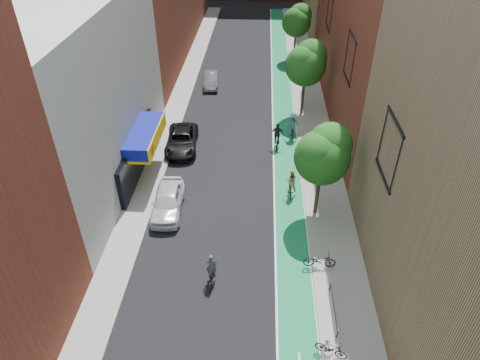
# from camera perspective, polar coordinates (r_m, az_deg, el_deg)

# --- Properties ---
(ground) EXTENTS (160.00, 160.00, 0.00)m
(ground) POSITION_cam_1_polar(r_m,az_deg,el_deg) (21.54, -3.58, -21.53)
(ground) COLOR black
(ground) RESTS_ON ground
(bike_lane) EXTENTS (2.00, 68.00, 0.01)m
(bike_lane) POSITION_cam_1_polar(r_m,az_deg,el_deg) (41.64, 5.75, 10.07)
(bike_lane) COLOR #157A46
(bike_lane) RESTS_ON ground
(sidewalk_left) EXTENTS (2.00, 68.00, 0.15)m
(sidewalk_left) POSITION_cam_1_polar(r_m,az_deg,el_deg) (42.29, -8.13, 10.42)
(sidewalk_left) COLOR gray
(sidewalk_left) RESTS_ON ground
(sidewalk_right) EXTENTS (3.00, 68.00, 0.15)m
(sidewalk_right) POSITION_cam_1_polar(r_m,az_deg,el_deg) (41.82, 9.23, 10.00)
(sidewalk_right) COLOR gray
(sidewalk_right) RESTS_ON ground
(building_left_white) EXTENTS (8.00, 20.00, 12.00)m
(building_left_white) POSITION_cam_1_polar(r_m,az_deg,el_deg) (30.97, -22.18, 10.27)
(building_left_white) COLOR silver
(building_left_white) RESTS_ON ground
(tree_near) EXTENTS (3.40, 3.36, 6.42)m
(tree_near) POSITION_cam_1_polar(r_m,az_deg,el_deg) (25.62, 11.07, 3.53)
(tree_near) COLOR #332619
(tree_near) RESTS_ON ground
(tree_mid) EXTENTS (3.55, 3.53, 6.74)m
(tree_mid) POSITION_cam_1_polar(r_m,az_deg,el_deg) (38.03, 8.85, 15.26)
(tree_mid) COLOR #332619
(tree_mid) RESTS_ON ground
(tree_far) EXTENTS (3.30, 3.25, 6.21)m
(tree_far) POSITION_cam_1_polar(r_m,az_deg,el_deg) (51.43, 7.61, 20.41)
(tree_far) COLOR #332619
(tree_far) RESTS_ON ground
(parked_car_white) EXTENTS (2.11, 4.75, 1.59)m
(parked_car_white) POSITION_cam_1_polar(r_m,az_deg,el_deg) (28.07, -9.62, -2.75)
(parked_car_white) COLOR silver
(parked_car_white) RESTS_ON ground
(parked_car_black) EXTENTS (2.74, 5.30, 1.43)m
(parked_car_black) POSITION_cam_1_polar(r_m,az_deg,el_deg) (34.42, -7.78, 5.28)
(parked_car_black) COLOR black
(parked_car_black) RESTS_ON ground
(parked_car_silver) EXTENTS (1.69, 4.11, 1.33)m
(parked_car_silver) POSITION_cam_1_polar(r_m,az_deg,el_deg) (45.08, -3.88, 13.18)
(parked_car_silver) COLOR gray
(parked_car_silver) RESTS_ON ground
(cyclist_lead) EXTENTS (0.69, 1.91, 1.91)m
(cyclist_lead) POSITION_cam_1_polar(r_m,az_deg,el_deg) (23.49, -3.85, -12.30)
(cyclist_lead) COLOR black
(cyclist_lead) RESTS_ON ground
(cyclist_lane_near) EXTENTS (0.83, 1.52, 2.00)m
(cyclist_lane_near) POSITION_cam_1_polar(r_m,az_deg,el_deg) (29.14, 6.78, -0.58)
(cyclist_lane_near) COLOR black
(cyclist_lane_near) RESTS_ON ground
(cyclist_lane_mid) EXTENTS (1.08, 1.60, 2.13)m
(cyclist_lane_mid) POSITION_cam_1_polar(r_m,az_deg,el_deg) (34.22, 4.98, 5.57)
(cyclist_lane_mid) COLOR black
(cyclist_lane_mid) RESTS_ON ground
(cyclist_lane_far) EXTENTS (1.23, 1.57, 2.23)m
(cyclist_lane_far) POSITION_cam_1_polar(r_m,az_deg,el_deg) (35.66, 7.03, 7.15)
(cyclist_lane_far) COLOR black
(cyclist_lane_far) RESTS_ON ground
(parked_bike_mid) EXTENTS (1.57, 0.97, 0.91)m
(parked_bike_mid) POSITION_cam_1_polar(r_m,az_deg,el_deg) (21.18, 12.08, -21.18)
(parked_bike_mid) COLOR black
(parked_bike_mid) RESTS_ON sidewalk_right
(parked_bike_far) EXTENTS (1.81, 0.64, 0.95)m
(parked_bike_far) POSITION_cam_1_polar(r_m,az_deg,el_deg) (24.49, 10.57, -10.48)
(parked_bike_far) COLOR black
(parked_bike_far) RESTS_ON sidewalk_right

